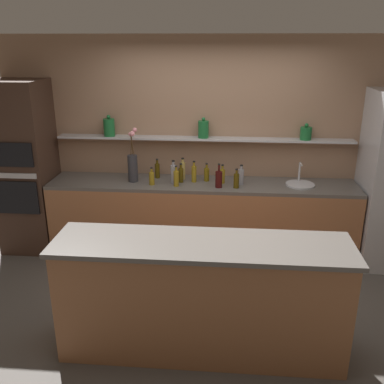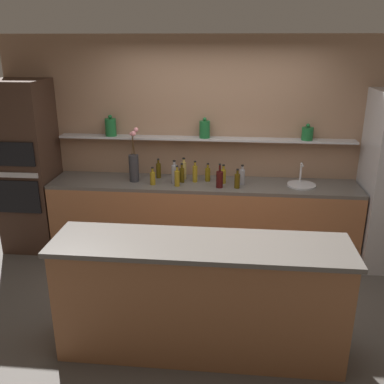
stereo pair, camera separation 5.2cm
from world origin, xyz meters
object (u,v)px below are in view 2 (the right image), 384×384
(bottle_spirit_5, at_px, (242,176))
(bottle_spirit_6, at_px, (174,174))
(oven_tower, at_px, (27,167))
(sink_fixture, at_px, (301,184))
(bottle_oil_4, at_px, (195,173))
(bottle_spirit_7, at_px, (184,170))
(flower_vase, at_px, (134,165))
(bottle_oil_1, at_px, (208,174))
(bottle_oil_0, at_px, (153,178))
(bottle_oil_8, at_px, (223,176))
(bottle_wine_11, at_px, (220,179))
(bottle_oil_10, at_px, (237,181))
(bottle_oil_9, at_px, (177,178))
(bottle_oil_3, at_px, (182,175))
(bottle_oil_2, at_px, (159,170))

(bottle_spirit_5, height_order, bottle_spirit_6, bottle_spirit_6)
(oven_tower, bearing_deg, sink_fixture, 0.20)
(bottle_oil_4, relative_size, bottle_spirit_7, 0.98)
(bottle_spirit_7, bearing_deg, bottle_oil_4, -34.37)
(flower_vase, bearing_deg, bottle_oil_1, 5.78)
(bottle_oil_0, bearing_deg, bottle_oil_8, 9.06)
(oven_tower, relative_size, bottle_spirit_5, 8.82)
(bottle_oil_0, relative_size, bottle_oil_1, 0.96)
(bottle_oil_4, bearing_deg, bottle_wine_11, -30.72)
(bottle_oil_10, bearing_deg, bottle_wine_11, -179.89)
(bottle_oil_9, bearing_deg, bottle_oil_3, 75.86)
(bottle_oil_0, bearing_deg, bottle_wine_11, -1.94)
(bottle_spirit_5, bearing_deg, bottle_oil_1, 167.84)
(bottle_oil_0, height_order, bottle_wine_11, bottle_wine_11)
(bottle_oil_3, relative_size, bottle_spirit_6, 0.83)
(bottle_oil_0, xyz_separation_m, bottle_oil_1, (0.63, 0.20, 0.00))
(bottle_oil_2, height_order, bottle_oil_10, bottle_oil_2)
(bottle_wine_11, bearing_deg, bottle_oil_1, 123.73)
(bottle_oil_8, bearing_deg, bottle_spirit_5, -5.01)
(flower_vase, height_order, bottle_oil_0, flower_vase)
(bottle_oil_0, xyz_separation_m, bottle_spirit_5, (1.04, 0.11, 0.02))
(sink_fixture, distance_m, bottle_oil_3, 1.41)
(bottle_spirit_6, relative_size, bottle_spirit_7, 1.06)
(sink_fixture, xyz_separation_m, bottle_oil_0, (-1.74, -0.13, 0.06))
(bottle_oil_4, bearing_deg, bottle_oil_10, -19.53)
(flower_vase, distance_m, bottle_oil_9, 0.56)
(bottle_oil_4, relative_size, bottle_spirit_6, 0.92)
(flower_vase, bearing_deg, bottle_oil_4, 3.17)
(bottle_oil_1, height_order, bottle_oil_4, bottle_oil_4)
(sink_fixture, height_order, bottle_oil_2, sink_fixture)
(bottle_oil_8, xyz_separation_m, bottle_oil_10, (0.16, -0.16, -0.00))
(bottle_oil_3, xyz_separation_m, bottle_spirit_6, (-0.08, -0.05, 0.02))
(bottle_oil_1, distance_m, bottle_oil_9, 0.41)
(bottle_oil_1, bearing_deg, bottle_spirit_5, -12.16)
(bottle_oil_9, bearing_deg, bottle_oil_8, 16.27)
(flower_vase, distance_m, bottle_oil_1, 0.89)
(flower_vase, height_order, bottle_spirit_5, flower_vase)
(bottle_oil_9, distance_m, bottle_oil_10, 0.70)
(flower_vase, height_order, bottle_oil_2, flower_vase)
(flower_vase, xyz_separation_m, bottle_spirit_6, (0.49, -0.03, -0.09))
(bottle_oil_4, xyz_separation_m, bottle_oil_9, (-0.19, -0.18, -0.01))
(bottle_oil_1, xyz_separation_m, bottle_oil_9, (-0.34, -0.22, 0.01))
(bottle_oil_9, relative_size, bottle_oil_10, 1.08)
(bottle_spirit_7, bearing_deg, bottle_oil_10, -23.21)
(bottle_oil_3, xyz_separation_m, bottle_wine_11, (0.46, -0.15, 0.01))
(bottle_oil_8, distance_m, bottle_oil_9, 0.56)
(bottle_oil_0, relative_size, bottle_oil_9, 0.87)
(bottle_oil_0, height_order, bottle_spirit_6, bottle_spirit_6)
(bottle_oil_4, bearing_deg, bottle_oil_0, -162.57)
(bottle_spirit_7, bearing_deg, bottle_oil_0, -143.31)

